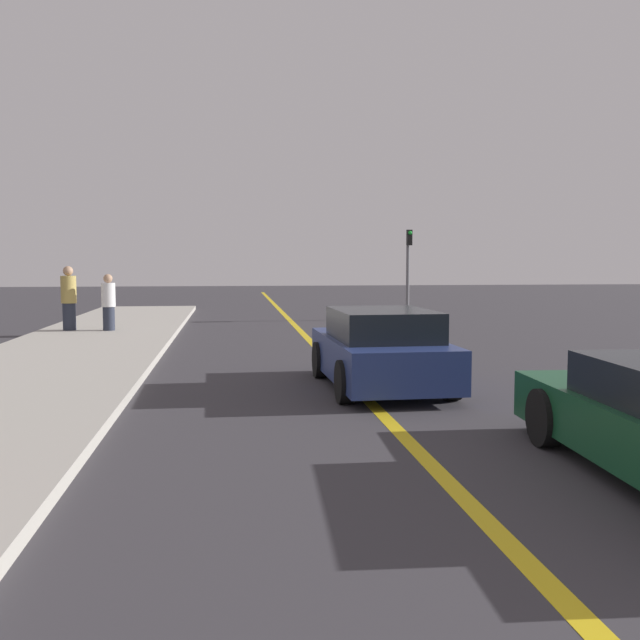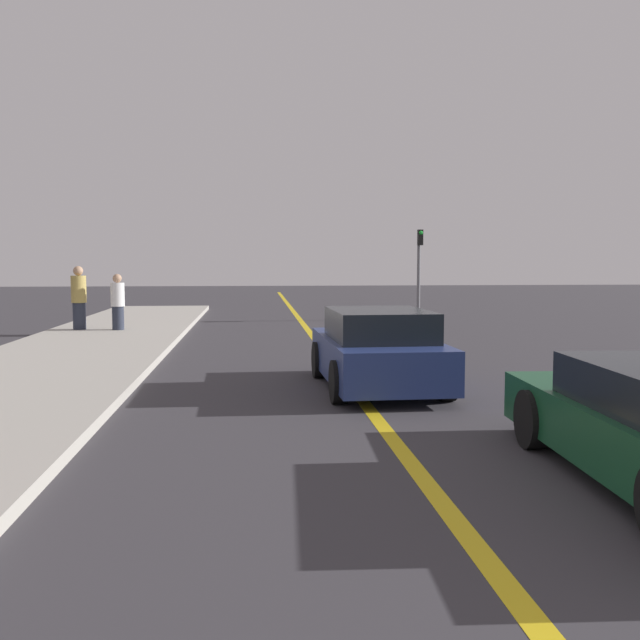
% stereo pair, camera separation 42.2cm
% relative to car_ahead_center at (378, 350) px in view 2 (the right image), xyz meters
% --- Properties ---
extents(road_center_line, '(0.20, 60.00, 0.01)m').
position_rel_car_ahead_center_xyz_m(road_center_line, '(-0.40, 6.00, -0.64)').
color(road_center_line, gold).
rests_on(road_center_line, ground_plane).
extents(sidewalk_left, '(3.92, 31.83, 0.15)m').
position_rel_car_ahead_center_xyz_m(sidewalk_left, '(-5.98, 3.92, -0.57)').
color(sidewalk_left, '#ADA89E').
rests_on(sidewalk_left, ground_plane).
extents(car_ahead_center, '(1.97, 3.90, 1.33)m').
position_rel_car_ahead_center_xyz_m(car_ahead_center, '(0.00, 0.00, 0.00)').
color(car_ahead_center, navy).
rests_on(car_ahead_center, ground_plane).
extents(pedestrian_far_standing, '(0.39, 0.39, 1.59)m').
position_rel_car_ahead_center_xyz_m(pedestrian_far_standing, '(-5.91, 9.10, 0.30)').
color(pedestrian_far_standing, '#282D3D').
rests_on(pedestrian_far_standing, sidewalk_left).
extents(pedestrian_by_sign, '(0.42, 0.42, 1.82)m').
position_rel_car_ahead_center_xyz_m(pedestrian_by_sign, '(-7.04, 9.30, 0.41)').
color(pedestrian_by_sign, '#282D3D').
rests_on(pedestrian_by_sign, sidewalk_left).
extents(traffic_light, '(0.18, 0.40, 3.22)m').
position_rel_car_ahead_center_xyz_m(traffic_light, '(3.83, 13.39, 1.38)').
color(traffic_light, slate).
rests_on(traffic_light, ground_plane).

